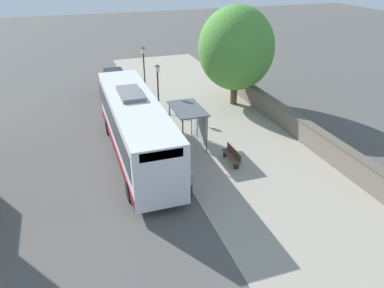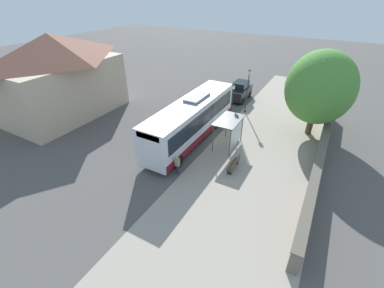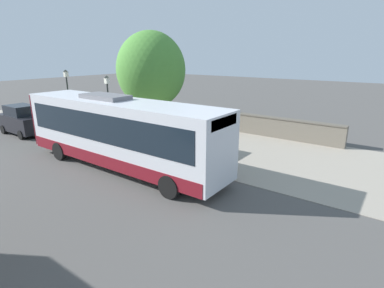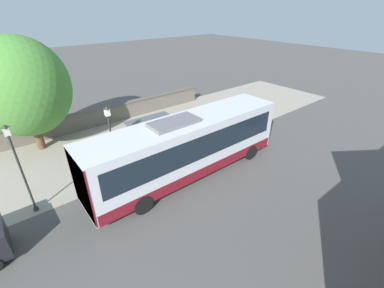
# 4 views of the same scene
# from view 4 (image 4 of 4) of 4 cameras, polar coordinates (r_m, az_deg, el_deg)

# --- Properties ---
(ground_plane) EXTENTS (120.00, 120.00, 0.00)m
(ground_plane) POSITION_cam_4_polar(r_m,az_deg,el_deg) (16.46, -7.93, -5.01)
(ground_plane) COLOR #514F4C
(ground_plane) RESTS_ON ground
(sidewalk_plaza) EXTENTS (9.00, 44.00, 0.02)m
(sidewalk_plaza) POSITION_cam_4_polar(r_m,az_deg,el_deg) (19.97, -14.77, 0.70)
(sidewalk_plaza) COLOR #9E9384
(sidewalk_plaza) RESTS_ON ground
(stone_wall) EXTENTS (0.60, 20.00, 1.44)m
(stone_wall) POSITION_cam_4_polar(r_m,az_deg,el_deg) (23.16, -19.36, 5.90)
(stone_wall) COLOR #6B6356
(stone_wall) RESTS_ON ground
(bus) EXTENTS (2.69, 12.12, 3.75)m
(bus) POSITION_cam_4_polar(r_m,az_deg,el_deg) (14.64, -0.95, -0.41)
(bus) COLOR silver
(bus) RESTS_ON ground
(bus_shelter) EXTENTS (1.78, 3.06, 2.52)m
(bus_shelter) POSITION_cam_4_polar(r_m,az_deg,el_deg) (16.95, -9.13, 4.06)
(bus_shelter) COLOR #515459
(bus_shelter) RESTS_ON ground
(pedestrian) EXTENTS (0.34, 0.22, 1.58)m
(pedestrian) POSITION_cam_4_polar(r_m,az_deg,el_deg) (19.20, 7.95, 3.29)
(pedestrian) COLOR #2D3347
(pedestrian) RESTS_ON ground
(bench) EXTENTS (0.40, 1.84, 0.88)m
(bench) POSITION_cam_4_polar(r_m,az_deg,el_deg) (20.21, -4.05, 3.46)
(bench) COLOR brown
(bench) RESTS_ON ground
(street_lamp_near) EXTENTS (0.28, 0.28, 4.46)m
(street_lamp_near) POSITION_cam_4_polar(r_m,az_deg,el_deg) (14.59, -17.44, 1.19)
(street_lamp_near) COLOR #2D332D
(street_lamp_near) RESTS_ON ground
(street_lamp_far) EXTENTS (0.28, 0.28, 4.68)m
(street_lamp_far) POSITION_cam_4_polar(r_m,az_deg,el_deg) (13.89, -34.08, -3.65)
(street_lamp_far) COLOR #2D332D
(street_lamp_far) RESTS_ON ground
(shade_tree) EXTENTS (5.72, 5.72, 7.57)m
(shade_tree) POSITION_cam_4_polar(r_m,az_deg,el_deg) (19.76, -33.43, 10.40)
(shade_tree) COLOR brown
(shade_tree) RESTS_ON ground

